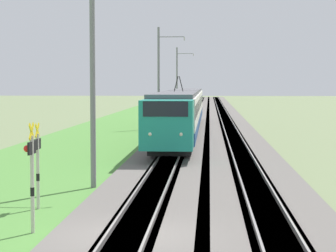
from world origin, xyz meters
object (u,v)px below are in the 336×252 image
passenger_train (183,109)px  catenary_mast_mid (159,77)px  catenary_mast_near (94,68)px  crossing_signal_aux (37,158)px  crossing_signal_near (31,168)px  catenary_mast_far (177,79)px

passenger_train → catenary_mast_mid: size_ratio=4.27×
catenary_mast_near → crossing_signal_aux: bearing=166.2°
crossing_signal_near → catenary_mast_mid: size_ratio=0.34×
catenary_mast_far → catenary_mast_near: bearing=180.0°
crossing_signal_near → catenary_mast_near: (8.16, -0.37, 2.99)m
passenger_train → catenary_mast_far: (42.79, 2.52, 2.65)m
crossing_signal_near → crossing_signal_aux: (3.52, 0.78, -0.15)m
passenger_train → catenary_mast_mid: 8.90m
crossing_signal_near → catenary_mast_near: catenary_mast_near is taller
crossing_signal_near → catenary_mast_near: 8.69m
catenary_mast_mid → catenary_mast_far: (34.68, -0.00, -0.01)m
catenary_mast_near → catenary_mast_far: size_ratio=1.02×
crossing_signal_near → catenary_mast_far: (77.52, -0.37, 2.92)m
catenary_mast_mid → crossing_signal_near: bearing=179.5°
crossing_signal_aux → catenary_mast_near: 5.71m
catenary_mast_near → catenary_mast_mid: bearing=-0.0°
passenger_train → catenary_mast_far: size_ratio=4.29×
crossing_signal_near → catenary_mast_far: 77.58m
passenger_train → catenary_mast_far: catenary_mast_far is taller
passenger_train → catenary_mast_far: bearing=-176.6°
passenger_train → catenary_mast_near: 26.83m
catenary_mast_mid → catenary_mast_far: catenary_mast_mid is taller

